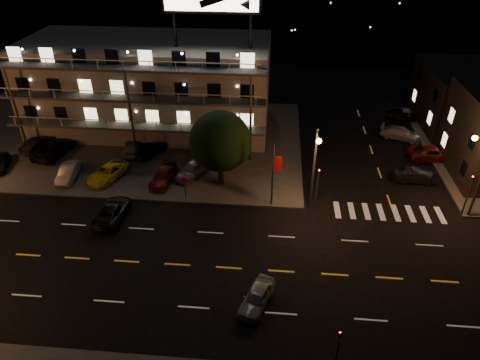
# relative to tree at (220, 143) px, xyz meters

# --- Properties ---
(ground) EXTENTS (140.00, 140.00, 0.00)m
(ground) POSITION_rel_tree_xyz_m (0.09, -11.50, -4.62)
(ground) COLOR black
(ground) RESTS_ON ground
(curb_nw) EXTENTS (44.00, 24.00, 0.15)m
(curb_nw) POSITION_rel_tree_xyz_m (-13.91, 8.50, -4.55)
(curb_nw) COLOR #3B3B39
(curb_nw) RESTS_ON ground
(motel) EXTENTS (28.00, 13.80, 18.10)m
(motel) POSITION_rel_tree_xyz_m (-9.86, 12.38, 0.72)
(motel) COLOR gray
(motel) RESTS_ON ground
(streetlight_nc) EXTENTS (0.44, 1.92, 8.00)m
(streetlight_nc) POSITION_rel_tree_xyz_m (8.59, -3.57, 0.33)
(streetlight_nc) COLOR #2D2D30
(streetlight_nc) RESTS_ON ground
(streetlight_ne) EXTENTS (1.92, 0.44, 8.00)m
(streetlight_ne) POSITION_rel_tree_xyz_m (22.22, -3.20, 0.33)
(streetlight_ne) COLOR #2D2D30
(streetlight_ne) RESTS_ON ground
(signal_nw) EXTENTS (0.20, 0.27, 4.60)m
(signal_nw) POSITION_rel_tree_xyz_m (9.09, -3.01, -2.06)
(signal_nw) COLOR #2D2D30
(signal_nw) RESTS_ON ground
(signal_sw) EXTENTS (0.20, 0.27, 4.60)m
(signal_sw) POSITION_rel_tree_xyz_m (9.09, -20.00, -2.06)
(signal_sw) COLOR #2D2D30
(signal_sw) RESTS_ON ground
(signal_ne) EXTENTS (0.27, 0.20, 4.60)m
(signal_ne) POSITION_rel_tree_xyz_m (22.08, -3.00, -2.06)
(signal_ne) COLOR #2D2D30
(signal_ne) RESTS_ON ground
(banner_north) EXTENTS (0.83, 0.16, 6.40)m
(banner_north) POSITION_rel_tree_xyz_m (5.17, -3.10, -1.20)
(banner_north) COLOR #2D2D30
(banner_north) RESTS_ON ground
(stop_sign) EXTENTS (0.91, 0.11, 2.61)m
(stop_sign) POSITION_rel_tree_xyz_m (-2.91, -2.93, -2.91)
(stop_sign) COLOR #2D2D30
(stop_sign) RESTS_ON ground
(tree) EXTENTS (5.98, 5.76, 7.53)m
(tree) POSITION_rel_tree_xyz_m (0.00, 0.00, 0.00)
(tree) COLOR black
(tree) RESTS_ON curb_nw
(lot_car_0) EXTENTS (2.63, 4.11, 1.30)m
(lot_car_0) POSITION_rel_tree_xyz_m (-23.15, 0.70, -3.82)
(lot_car_0) COLOR black
(lot_car_0) RESTS_ON curb_nw
(lot_car_1) EXTENTS (1.74, 4.21, 1.36)m
(lot_car_1) POSITION_rel_tree_xyz_m (-15.27, -0.49, -3.80)
(lot_car_1) COLOR gray
(lot_car_1) RESTS_ON curb_nw
(lot_car_2) EXTENTS (3.78, 5.24, 1.33)m
(lot_car_2) POSITION_rel_tree_xyz_m (-11.32, -0.16, -3.81)
(lot_car_2) COLOR yellow
(lot_car_2) RESTS_ON curb_nw
(lot_car_3) EXTENTS (2.40, 4.66, 1.29)m
(lot_car_3) POSITION_rel_tree_xyz_m (-5.63, -0.31, -3.83)
(lot_car_3) COLOR #62190E
(lot_car_3) RESTS_ON curb_nw
(lot_car_4) EXTENTS (3.26, 4.72, 1.49)m
(lot_car_4) POSITION_rel_tree_xyz_m (-3.02, 1.06, -3.73)
(lot_car_4) COLOR gray
(lot_car_4) RESTS_ON curb_nw
(lot_car_5) EXTENTS (2.79, 4.61, 1.43)m
(lot_car_5) POSITION_rel_tree_xyz_m (-21.06, 4.97, -3.76)
(lot_car_5) COLOR black
(lot_car_5) RESTS_ON curb_nw
(lot_car_6) EXTENTS (3.34, 5.78, 1.51)m
(lot_car_6) POSITION_rel_tree_xyz_m (-18.88, 3.94, -3.72)
(lot_car_6) COLOR black
(lot_car_6) RESTS_ON curb_nw
(lot_car_7) EXTENTS (2.47, 4.46, 1.22)m
(lot_car_7) POSITION_rel_tree_xyz_m (-10.55, 5.20, -3.86)
(lot_car_7) COLOR gray
(lot_car_7) RESTS_ON curb_nw
(lot_car_8) EXTENTS (3.26, 4.52, 1.43)m
(lot_car_8) POSITION_rel_tree_xyz_m (-8.30, 4.98, -3.76)
(lot_car_8) COLOR black
(lot_car_8) RESTS_ON curb_nw
(lot_car_9) EXTENTS (1.73, 3.90, 1.24)m
(lot_car_9) POSITION_rel_tree_xyz_m (-0.69, 5.31, -3.85)
(lot_car_9) COLOR #62190E
(lot_car_9) RESTS_ON curb_nw
(side_car_0) EXTENTS (4.10, 1.48, 1.35)m
(side_car_0) POSITION_rel_tree_xyz_m (19.25, 2.14, -3.95)
(side_car_0) COLOR black
(side_car_0) RESTS_ON ground
(side_car_1) EXTENTS (5.49, 2.83, 1.48)m
(side_car_1) POSITION_rel_tree_xyz_m (22.24, 6.96, -3.88)
(side_car_1) COLOR #62190E
(side_car_1) RESTS_ON ground
(side_car_2) EXTENTS (5.10, 3.45, 1.37)m
(side_car_2) POSITION_rel_tree_xyz_m (19.88, 11.58, -3.94)
(side_car_2) COLOR gray
(side_car_2) RESTS_ON ground
(side_car_3) EXTENTS (4.09, 2.41, 1.31)m
(side_car_3) POSITION_rel_tree_xyz_m (21.18, 17.12, -3.97)
(side_car_3) COLOR black
(side_car_3) RESTS_ON ground
(road_car_east) EXTENTS (2.78, 4.23, 1.34)m
(road_car_east) POSITION_rel_tree_xyz_m (4.40, -14.79, -3.96)
(road_car_east) COLOR gray
(road_car_east) RESTS_ON ground
(road_car_west) EXTENTS (2.42, 5.01, 1.38)m
(road_car_west) POSITION_rel_tree_xyz_m (-8.80, -6.16, -3.94)
(road_car_west) COLOR black
(road_car_west) RESTS_ON ground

